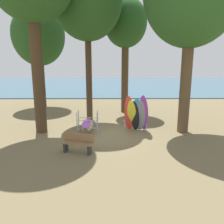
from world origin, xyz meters
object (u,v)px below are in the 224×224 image
object	(u,v)px
tree_far_left_back	(87,0)
board_storage_rack	(88,124)
tree_mid_behind	(39,36)
leaning_board_pile	(136,115)
park_bench	(78,143)
tree_far_right_back	(125,25)

from	to	relation	value
tree_far_left_back	board_storage_rack	world-z (taller)	tree_far_left_back
tree_mid_behind	tree_far_left_back	bearing A→B (deg)	-46.08
tree_mid_behind	tree_far_left_back	world-z (taller)	tree_far_left_back
tree_mid_behind	tree_far_left_back	xyz separation A→B (m)	(4.69, -4.87, 1.61)
leaning_board_pile	park_bench	bearing A→B (deg)	-133.89
board_storage_rack	park_bench	size ratio (longest dim) A/B	1.46
tree_far_left_back	park_bench	bearing A→B (deg)	-89.91
tree_far_left_back	tree_far_right_back	world-z (taller)	tree_far_left_back
tree_far_left_back	tree_far_right_back	bearing A→B (deg)	43.73
tree_far_right_back	leaning_board_pile	world-z (taller)	tree_far_right_back
tree_mid_behind	board_storage_rack	xyz separation A→B (m)	(4.85, -7.91, -5.64)
tree_mid_behind	leaning_board_pile	xyz separation A→B (m)	(7.61, -7.73, -5.14)
tree_far_right_back	park_bench	xyz separation A→B (m)	(-2.58, -8.36, -6.20)
leaning_board_pile	board_storage_rack	bearing A→B (deg)	-176.31
leaning_board_pile	park_bench	size ratio (longest dim) A/B	1.50
leaning_board_pile	tree_far_right_back	bearing A→B (deg)	93.51
tree_mid_behind	tree_far_right_back	world-z (taller)	tree_mid_behind
tree_mid_behind	tree_far_right_back	bearing A→B (deg)	-18.23
tree_mid_behind	tree_far_left_back	size ratio (longest dim) A/B	0.85
tree_far_left_back	tree_far_right_back	distance (m)	3.74
tree_far_left_back	tree_far_right_back	size ratio (longest dim) A/B	1.20
tree_mid_behind	tree_far_right_back	xyz separation A→B (m)	(7.28, -2.40, 0.52)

